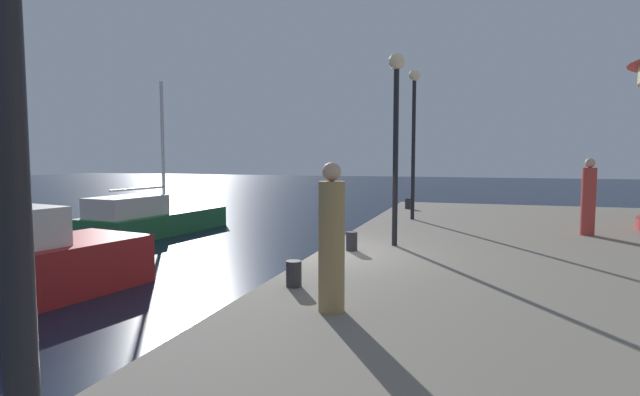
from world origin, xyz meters
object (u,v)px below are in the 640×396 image
object	(u,v)px
lamp_post_far_end	(414,119)
bollard_north	(352,241)
motorboat_red	(10,268)
bollard_center	(294,274)
lamp_post_mid_promenade	(396,115)
person_mid_promenade	(331,242)
sailboat_green	(150,219)
person_by_the_water	(588,199)
bollard_south	(408,203)

from	to	relation	value
lamp_post_far_end	bollard_north	bearing A→B (deg)	-95.68
motorboat_red	bollard_center	size ratio (longest dim) A/B	13.37
lamp_post_mid_promenade	bollard_north	distance (m)	2.94
lamp_post_far_end	person_mid_promenade	world-z (taller)	lamp_post_far_end
bollard_center	bollard_north	size ratio (longest dim) A/B	1.00
sailboat_green	lamp_post_far_end	world-z (taller)	sailboat_green
lamp_post_mid_promenade	sailboat_green	bearing A→B (deg)	156.18
sailboat_green	motorboat_red	size ratio (longest dim) A/B	1.10
bollard_center	person_by_the_water	size ratio (longest dim) A/B	0.21
lamp_post_far_end	bollard_north	distance (m)	6.50
sailboat_green	lamp_post_mid_promenade	distance (m)	10.78
bollard_center	person_by_the_water	distance (m)	8.83
person_by_the_water	person_mid_promenade	size ratio (longest dim) A/B	1.02
bollard_north	bollard_center	bearing A→B (deg)	-92.53
sailboat_green	lamp_post_mid_promenade	world-z (taller)	sailboat_green
lamp_post_mid_promenade	lamp_post_far_end	world-z (taller)	lamp_post_far_end
lamp_post_far_end	person_mid_promenade	bearing A→B (deg)	-88.96
bollard_north	bollard_south	bearing A→B (deg)	89.89
bollard_north	motorboat_red	bearing A→B (deg)	-152.26
bollard_south	lamp_post_far_end	bearing A→B (deg)	-80.25
bollard_south	person_by_the_water	bearing A→B (deg)	-44.76
lamp_post_far_end	person_by_the_water	bearing A→B (deg)	-22.50
lamp_post_mid_promenade	person_mid_promenade	size ratio (longest dim) A/B	2.21
motorboat_red	sailboat_green	bearing A→B (deg)	108.91
motorboat_red	lamp_post_mid_promenade	distance (m)	8.30
motorboat_red	lamp_post_far_end	distance (m)	11.42
lamp_post_mid_promenade	person_mid_promenade	distance (m)	5.42
sailboat_green	lamp_post_mid_promenade	size ratio (longest dim) A/B	1.39
person_by_the_water	bollard_north	bearing A→B (deg)	-143.62
bollard_south	person_by_the_water	distance (m)	7.34
bollard_north	person_by_the_water	world-z (taller)	person_by_the_water
sailboat_green	bollard_south	size ratio (longest dim) A/B	14.70
lamp_post_mid_promenade	bollard_south	size ratio (longest dim) A/B	10.59
bollard_south	person_by_the_water	xyz separation A→B (m)	(5.19, -5.15, 0.72)
sailboat_green	bollard_north	world-z (taller)	sailboat_green
lamp_post_mid_promenade	bollard_center	world-z (taller)	lamp_post_mid_promenade
person_by_the_water	person_mid_promenade	xyz separation A→B (m)	(-4.45, -8.00, -0.02)
bollard_south	bollard_center	bearing A→B (deg)	-90.74
lamp_post_mid_promenade	bollard_north	bearing A→B (deg)	-131.57
lamp_post_far_end	bollard_center	bearing A→B (deg)	-94.56
bollard_south	person_mid_promenade	bearing A→B (deg)	-86.80
lamp_post_mid_promenade	lamp_post_far_end	bearing A→B (deg)	92.36
sailboat_green	person_by_the_water	xyz separation A→B (m)	(13.87, -1.20, 1.16)
lamp_post_far_end	person_by_the_water	world-z (taller)	lamp_post_far_end
lamp_post_far_end	bollard_south	world-z (taller)	lamp_post_far_end
motorboat_red	bollard_center	bearing A→B (deg)	-0.60
lamp_post_far_end	bollard_north	world-z (taller)	lamp_post_far_end
bollard_north	person_by_the_water	xyz separation A→B (m)	(5.21, 3.84, 0.72)
lamp_post_mid_promenade	bollard_north	size ratio (longest dim) A/B	10.59
motorboat_red	bollard_south	size ratio (longest dim) A/B	13.37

